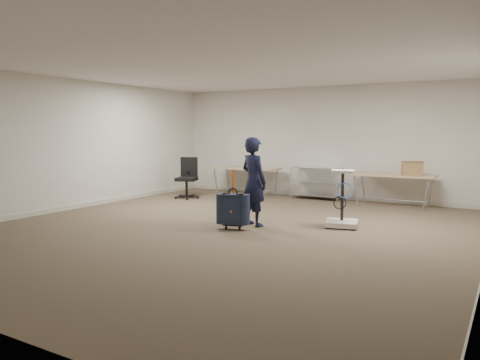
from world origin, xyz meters
The scene contains 10 objects.
ground centered at (0.00, 0.00, 0.00)m, with size 9.00×9.00×0.00m, color brown.
room_shell centered at (0.00, 1.38, 0.05)m, with size 8.00×9.00×9.00m.
folding_table_left centered at (-1.90, 3.95, 0.68)m, with size 1.80×0.75×0.73m.
folding_table_right centered at (1.90, 3.95, 0.68)m, with size 1.80×0.75×0.73m.
wire_shelf centered at (0.00, 4.20, 0.44)m, with size 1.22×0.47×0.80m.
person centered at (0.24, 0.52, 0.79)m, with size 0.58×0.38×1.58m, color black.
suitcase centered at (0.11, 0.03, 0.35)m, with size 0.42×0.32×1.03m.
office_chair centered at (-2.87, 2.68, 0.31)m, with size 0.62×0.63×1.03m.
equipment_cart centered at (1.64, 1.20, 0.26)m, with size 0.67×0.67×1.01m.
cardboard_box centered at (2.31, 3.88, 0.88)m, with size 0.41×0.31×0.31m, color olive.
Camera 1 is at (4.24, -6.71, 1.69)m, focal length 35.00 mm.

